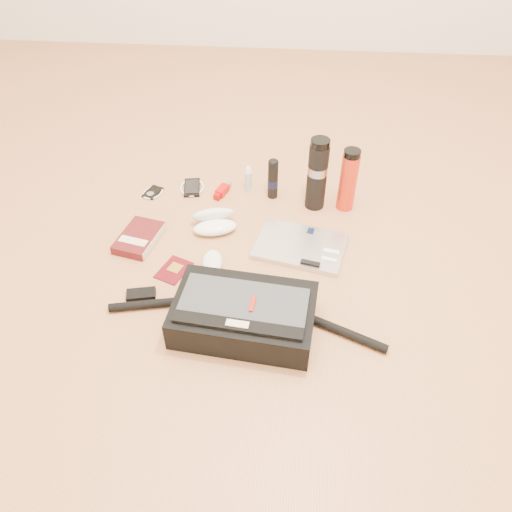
{
  "coord_description": "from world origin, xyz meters",
  "views": [
    {
      "loc": [
        0.14,
        -1.16,
        1.2
      ],
      "look_at": [
        0.04,
        0.04,
        0.06
      ],
      "focal_mm": 35.0,
      "sensor_mm": 36.0,
      "label": 1
    }
  ],
  "objects_px": {
    "laptop": "(301,246)",
    "thermos_black": "(317,174)",
    "messenger_bag": "(243,314)",
    "book": "(139,238)",
    "thermos_red": "(348,180)"
  },
  "relations": [
    {
      "from": "messenger_bag",
      "to": "book",
      "type": "bearing_deg",
      "value": 145.34
    },
    {
      "from": "messenger_bag",
      "to": "thermos_red",
      "type": "xyz_separation_m",
      "value": [
        0.33,
        0.62,
        0.07
      ]
    },
    {
      "from": "thermos_red",
      "to": "laptop",
      "type": "bearing_deg",
      "value": -123.06
    },
    {
      "from": "thermos_black",
      "to": "thermos_red",
      "type": "distance_m",
      "value": 0.12
    },
    {
      "from": "messenger_bag",
      "to": "laptop",
      "type": "distance_m",
      "value": 0.4
    },
    {
      "from": "thermos_red",
      "to": "messenger_bag",
      "type": "bearing_deg",
      "value": -118.34
    },
    {
      "from": "laptop",
      "to": "thermos_black",
      "type": "height_order",
      "value": "thermos_black"
    },
    {
      "from": "laptop",
      "to": "book",
      "type": "xyz_separation_m",
      "value": [
        -0.58,
        -0.01,
        0.01
      ]
    },
    {
      "from": "messenger_bag",
      "to": "book",
      "type": "relative_size",
      "value": 4.08
    },
    {
      "from": "book",
      "to": "thermos_red",
      "type": "xyz_separation_m",
      "value": [
        0.75,
        0.26,
        0.11
      ]
    },
    {
      "from": "messenger_bag",
      "to": "thermos_black",
      "type": "relative_size",
      "value": 2.96
    },
    {
      "from": "laptop",
      "to": "thermos_black",
      "type": "relative_size",
      "value": 1.2
    },
    {
      "from": "messenger_bag",
      "to": "laptop",
      "type": "bearing_deg",
      "value": 71.24
    },
    {
      "from": "book",
      "to": "thermos_black",
      "type": "height_order",
      "value": "thermos_black"
    },
    {
      "from": "thermos_black",
      "to": "thermos_red",
      "type": "xyz_separation_m",
      "value": [
        0.12,
        -0.0,
        -0.02
      ]
    }
  ]
}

